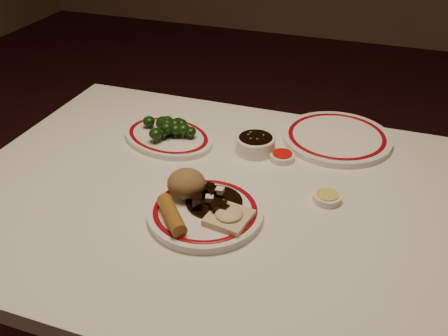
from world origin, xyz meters
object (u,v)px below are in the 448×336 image
spring_roll (172,215)px  broccoli_pile (170,126)px  main_plate (205,212)px  fried_wonton (229,216)px  rice_mound (186,183)px  dining_table (217,223)px  soy_bowl (255,144)px  broccoli_plate (168,137)px  stirfry_heap (212,200)px

spring_roll → broccoli_pile: 0.38m
main_plate → spring_roll: 0.08m
fried_wonton → rice_mound: bearing=155.1°
dining_table → spring_roll: spring_roll is taller
dining_table → broccoli_pile: broccoli_pile is taller
spring_roll → broccoli_pile: (-0.16, 0.34, 0.01)m
dining_table → spring_roll: bearing=-105.6°
main_plate → broccoli_pile: broccoli_pile is taller
spring_roll → soy_bowl: size_ratio=1.15×
dining_table → soy_bowl: (0.03, 0.20, 0.11)m
broccoli_plate → soy_bowl: size_ratio=3.14×
rice_mound → stirfry_heap: 0.07m
dining_table → broccoli_plate: broccoli_plate is taller
main_plate → stirfry_heap: size_ratio=2.18×
rice_mound → stirfry_heap: bearing=-12.1°
soy_bowl → dining_table: bearing=-98.9°
dining_table → soy_bowl: 0.23m
main_plate → rice_mound: rice_mound is taller
dining_table → stirfry_heap: bearing=-77.9°
broccoli_plate → broccoli_pile: 0.03m
main_plate → broccoli_plate: bearing=127.8°
main_plate → soy_bowl: (0.02, 0.30, 0.01)m
broccoli_plate → main_plate: bearing=-52.2°
broccoli_pile → spring_roll: bearing=-64.7°
stirfry_heap → broccoli_plate: 0.34m
fried_wonton → soy_bowl: bearing=96.4°
broccoli_pile → fried_wonton: bearing=-47.9°
main_plate → broccoli_plate: (-0.22, 0.28, -0.00)m
dining_table → broccoli_plate: 0.29m
soy_bowl → main_plate: bearing=-94.6°
stirfry_heap → soy_bowl: bearing=86.6°
spring_roll → fried_wonton: size_ratio=1.20×
dining_table → rice_mound: 0.16m
fried_wonton → soy_bowl: size_ratio=0.96×
dining_table → fried_wonton: fried_wonton is taller
rice_mound → spring_roll: (0.01, -0.10, -0.01)m
broccoli_plate → soy_bowl: bearing=4.5°
rice_mound → fried_wonton: 0.13m
main_plate → soy_bowl: size_ratio=2.68×
spring_roll → stirfry_heap: bearing=14.0°
dining_table → broccoli_plate: size_ratio=3.79×
fried_wonton → stirfry_heap: bearing=142.2°
dining_table → stirfry_heap: (0.02, -0.07, 0.12)m
soy_bowl → broccoli_plate: bearing=-175.5°
dining_table → broccoli_pile: 0.31m
fried_wonton → broccoli_plate: bearing=132.9°
dining_table → fried_wonton: 0.18m
dining_table → broccoli_pile: (-0.20, 0.19, 0.13)m
stirfry_heap → fried_wonton: bearing=-37.8°
spring_roll → dining_table: bearing=33.8°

